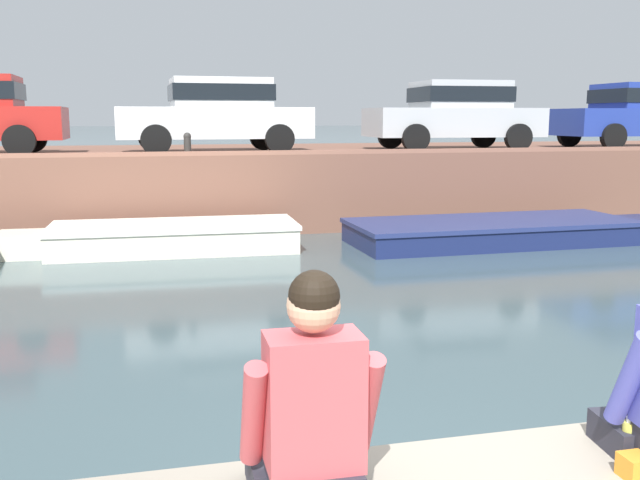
{
  "coord_description": "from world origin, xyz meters",
  "views": [
    {
      "loc": [
        -1.47,
        -2.96,
        2.34
      ],
      "look_at": [
        0.18,
        3.87,
        1.14
      ],
      "focal_mm": 40.0,
      "sensor_mm": 36.0,
      "label": 1
    }
  ],
  "objects_px": {
    "person_seated_left": "(311,419)",
    "car_centre_silver": "(455,112)",
    "boat_moored_east_navy": "(504,231)",
    "car_right_inner_blue": "(639,113)",
    "mooring_bollard_mid": "(187,143)",
    "car_left_inner_white": "(216,112)",
    "boat_moored_central_cream": "(163,237)",
    "bottle_drink": "(629,440)"
  },
  "relations": [
    {
      "from": "car_centre_silver",
      "to": "person_seated_left",
      "type": "relative_size",
      "value": 4.04
    },
    {
      "from": "car_left_inner_white",
      "to": "boat_moored_east_navy",
      "type": "bearing_deg",
      "value": -31.9
    },
    {
      "from": "car_centre_silver",
      "to": "car_right_inner_blue",
      "type": "height_order",
      "value": "same"
    },
    {
      "from": "boat_moored_central_cream",
      "to": "boat_moored_east_navy",
      "type": "xyz_separation_m",
      "value": [
        6.33,
        -0.59,
        -0.03
      ]
    },
    {
      "from": "boat_moored_east_navy",
      "to": "car_centre_silver",
      "type": "bearing_deg",
      "value": 83.89
    },
    {
      "from": "boat_moored_central_cream",
      "to": "car_centre_silver",
      "type": "relative_size",
      "value": 1.33
    },
    {
      "from": "car_left_inner_white",
      "to": "car_right_inner_blue",
      "type": "xyz_separation_m",
      "value": [
        10.28,
        -0.0,
        0.0
      ]
    },
    {
      "from": "car_left_inner_white",
      "to": "car_right_inner_blue",
      "type": "relative_size",
      "value": 1.01
    },
    {
      "from": "car_centre_silver",
      "to": "boat_moored_central_cream",
      "type": "bearing_deg",
      "value": -158.85
    },
    {
      "from": "car_left_inner_white",
      "to": "person_seated_left",
      "type": "height_order",
      "value": "car_left_inner_white"
    },
    {
      "from": "person_seated_left",
      "to": "mooring_bollard_mid",
      "type": "bearing_deg",
      "value": 89.03
    },
    {
      "from": "boat_moored_central_cream",
      "to": "bottle_drink",
      "type": "bearing_deg",
      "value": -79.86
    },
    {
      "from": "person_seated_left",
      "to": "car_centre_silver",
      "type": "bearing_deg",
      "value": 63.84
    },
    {
      "from": "boat_moored_central_cream",
      "to": "bottle_drink",
      "type": "distance_m",
      "value": 10.38
    },
    {
      "from": "car_left_inner_white",
      "to": "bottle_drink",
      "type": "distance_m",
      "value": 12.89
    },
    {
      "from": "mooring_bollard_mid",
      "to": "car_right_inner_blue",
      "type": "bearing_deg",
      "value": 5.67
    },
    {
      "from": "car_right_inner_blue",
      "to": "mooring_bollard_mid",
      "type": "bearing_deg",
      "value": -174.33
    },
    {
      "from": "car_centre_silver",
      "to": "person_seated_left",
      "type": "bearing_deg",
      "value": -116.16
    },
    {
      "from": "car_centre_silver",
      "to": "boat_moored_east_navy",
      "type": "bearing_deg",
      "value": -96.11
    },
    {
      "from": "car_left_inner_white",
      "to": "mooring_bollard_mid",
      "type": "bearing_deg",
      "value": -121.57
    },
    {
      "from": "boat_moored_central_cream",
      "to": "person_seated_left",
      "type": "bearing_deg",
      "value": -87.97
    },
    {
      "from": "car_left_inner_white",
      "to": "bottle_drink",
      "type": "bearing_deg",
      "value": -87.35
    },
    {
      "from": "bottle_drink",
      "to": "person_seated_left",
      "type": "bearing_deg",
      "value": -177.73
    },
    {
      "from": "boat_moored_east_navy",
      "to": "car_left_inner_white",
      "type": "bearing_deg",
      "value": 148.1
    },
    {
      "from": "person_seated_left",
      "to": "bottle_drink",
      "type": "distance_m",
      "value": 1.49
    },
    {
      "from": "boat_moored_central_cream",
      "to": "car_right_inner_blue",
      "type": "relative_size",
      "value": 1.29
    },
    {
      "from": "boat_moored_east_navy",
      "to": "car_right_inner_blue",
      "type": "bearing_deg",
      "value": 31.44
    },
    {
      "from": "boat_moored_central_cream",
      "to": "car_centre_silver",
      "type": "xyz_separation_m",
      "value": [
        6.67,
        2.58,
        2.21
      ]
    },
    {
      "from": "person_seated_left",
      "to": "car_left_inner_white",
      "type": "bearing_deg",
      "value": 86.13
    },
    {
      "from": "boat_moored_central_cream",
      "to": "car_centre_silver",
      "type": "height_order",
      "value": "car_centre_silver"
    },
    {
      "from": "boat_moored_east_navy",
      "to": "mooring_bollard_mid",
      "type": "height_order",
      "value": "mooring_bollard_mid"
    },
    {
      "from": "boat_moored_east_navy",
      "to": "mooring_bollard_mid",
      "type": "distance_m",
      "value": 6.35
    },
    {
      "from": "boat_moored_central_cream",
      "to": "car_left_inner_white",
      "type": "height_order",
      "value": "car_left_inner_white"
    },
    {
      "from": "boat_moored_east_navy",
      "to": "car_right_inner_blue",
      "type": "distance_m",
      "value": 6.48
    },
    {
      "from": "mooring_bollard_mid",
      "to": "person_seated_left",
      "type": "xyz_separation_m",
      "value": [
        -0.2,
        -11.75,
        -0.65
      ]
    },
    {
      "from": "car_right_inner_blue",
      "to": "person_seated_left",
      "type": "relative_size",
      "value": 4.15
    },
    {
      "from": "person_seated_left",
      "to": "car_right_inner_blue",
      "type": "bearing_deg",
      "value": 49.02
    },
    {
      "from": "boat_moored_east_navy",
      "to": "person_seated_left",
      "type": "height_order",
      "value": "person_seated_left"
    },
    {
      "from": "boat_moored_central_cream",
      "to": "mooring_bollard_mid",
      "type": "xyz_separation_m",
      "value": [
        0.56,
        1.49,
        1.61
      ]
    },
    {
      "from": "car_centre_silver",
      "to": "car_left_inner_white",
      "type": "bearing_deg",
      "value": 179.95
    },
    {
      "from": "car_left_inner_white",
      "to": "car_right_inner_blue",
      "type": "height_order",
      "value": "same"
    },
    {
      "from": "boat_moored_central_cream",
      "to": "boat_moored_east_navy",
      "type": "bearing_deg",
      "value": -5.32
    }
  ]
}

